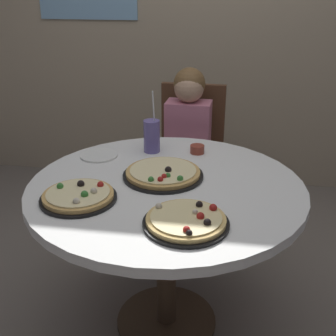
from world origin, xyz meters
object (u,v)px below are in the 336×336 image
object	(u,v)px
diner_child	(186,171)
chair_wooden	(190,153)
dining_table	(166,205)
sauce_bowl	(197,149)
pizza_cheese	(186,221)
pizza_pepperoni	(79,196)
pizza_veggie	(163,173)
soda_cup	(152,136)
plate_small	(99,155)

from	to	relation	value
diner_child	chair_wooden	bearing A→B (deg)	87.98
dining_table	chair_wooden	size ratio (longest dim) A/B	1.22
diner_child	sauce_bowl	distance (m)	0.47
pizza_cheese	pizza_pepperoni	world-z (taller)	same
pizza_veggie	soda_cup	xyz separation A→B (m)	(-0.11, 0.29, 0.06)
dining_table	sauce_bowl	xyz separation A→B (m)	(0.09, 0.37, 0.12)
dining_table	soda_cup	world-z (taller)	soda_cup
diner_child	pizza_veggie	size ratio (longest dim) A/B	3.09
dining_table	chair_wooden	world-z (taller)	chair_wooden
dining_table	plate_small	size ratio (longest dim) A/B	6.46
chair_wooden	pizza_pepperoni	world-z (taller)	chair_wooden
pizza_veggie	soda_cup	world-z (taller)	soda_cup
diner_child	plate_small	distance (m)	0.67
plate_small	sauce_bowl	bearing A→B (deg)	14.29
sauce_bowl	chair_wooden	bearing A→B (deg)	99.48
soda_cup	dining_table	bearing A→B (deg)	-69.90
pizza_cheese	plate_small	world-z (taller)	pizza_cheese
dining_table	soda_cup	distance (m)	0.42
pizza_cheese	sauce_bowl	size ratio (longest dim) A/B	4.35
pizza_veggie	sauce_bowl	xyz separation A→B (m)	(0.12, 0.30, 0.00)
sauce_bowl	dining_table	bearing A→B (deg)	-104.48
sauce_bowl	plate_small	xyz separation A→B (m)	(-0.47, -0.12, -0.02)
chair_wooden	pizza_pepperoni	distance (m)	1.18
soda_cup	plate_small	xyz separation A→B (m)	(-0.24, -0.11, -0.08)
pizza_pepperoni	soda_cup	distance (m)	0.58
pizza_pepperoni	plate_small	bearing A→B (deg)	97.54
dining_table	soda_cup	size ratio (longest dim) A/B	3.78
dining_table	pizza_pepperoni	distance (m)	0.39
chair_wooden	diner_child	world-z (taller)	diner_child
soda_cup	chair_wooden	bearing A→B (deg)	76.66
chair_wooden	pizza_veggie	distance (m)	0.88
dining_table	diner_child	world-z (taller)	diner_child
pizza_veggie	sauce_bowl	world-z (taller)	pizza_veggie
pizza_cheese	diner_child	bearing A→B (deg)	96.87
pizza_cheese	plate_small	xyz separation A→B (m)	(-0.49, 0.56, -0.01)
pizza_veggie	plate_small	size ratio (longest dim) A/B	1.94
diner_child	pizza_veggie	distance (m)	0.73
pizza_cheese	plate_small	distance (m)	0.75
pizza_cheese	chair_wooden	bearing A→B (deg)	95.56
pizza_pepperoni	plate_small	distance (m)	0.45
sauce_bowl	plate_small	size ratio (longest dim) A/B	0.39
pizza_veggie	pizza_pepperoni	size ratio (longest dim) A/B	1.17
diner_child	pizza_veggie	xyz separation A→B (m)	(-0.02, -0.67, 0.28)
dining_table	soda_cup	xyz separation A→B (m)	(-0.13, 0.35, 0.18)
diner_child	pizza_cheese	size ratio (longest dim) A/B	3.55
pizza_cheese	sauce_bowl	distance (m)	0.68
pizza_pepperoni	pizza_veggie	bearing A→B (deg)	42.18
pizza_pepperoni	sauce_bowl	distance (m)	0.70
sauce_bowl	soda_cup	bearing A→B (deg)	-176.55
chair_wooden	soda_cup	distance (m)	0.65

